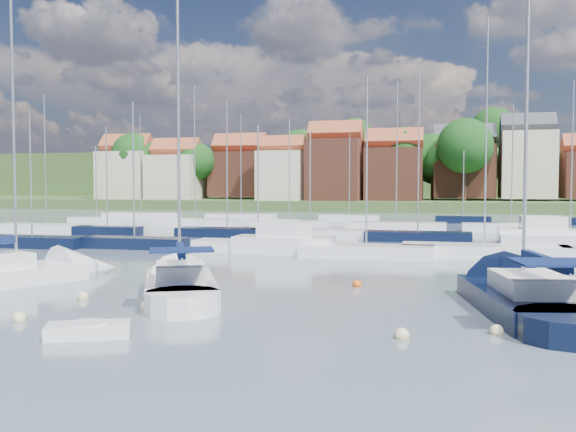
# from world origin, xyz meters

# --- Properties ---
(ground) EXTENTS (260.00, 260.00, 0.00)m
(ground) POSITION_xyz_m (0.00, 40.00, 0.00)
(ground) COLOR #4F5D6B
(ground) RESTS_ON ground
(sailboat_left) EXTENTS (7.71, 11.43, 15.35)m
(sailboat_left) POSITION_xyz_m (-14.49, 4.53, 0.35)
(sailboat_left) COLOR white
(sailboat_left) RESTS_ON ground
(sailboat_centre) EXTENTS (7.17, 11.09, 14.82)m
(sailboat_centre) POSITION_xyz_m (-6.01, 3.24, 0.36)
(sailboat_centre) COLOR white
(sailboat_centre) RESTS_ON ground
(sailboat_navy) EXTENTS (6.01, 13.88, 18.54)m
(sailboat_navy) POSITION_xyz_m (8.40, 4.11, 0.35)
(sailboat_navy) COLOR black
(sailboat_navy) RESTS_ON ground
(tender) EXTENTS (2.89, 2.20, 0.57)m
(tender) POSITION_xyz_m (-5.52, -5.22, 0.22)
(tender) COLOR white
(tender) RESTS_ON ground
(buoy_b) EXTENTS (0.51, 0.51, 0.51)m
(buoy_b) POSITION_xyz_m (-9.18, -3.72, 0.00)
(buoy_b) COLOR beige
(buoy_b) RESTS_ON ground
(buoy_c) EXTENTS (0.49, 0.49, 0.49)m
(buoy_c) POSITION_xyz_m (-5.75, -0.61, 0.00)
(buoy_c) COLOR beige
(buoy_c) RESTS_ON ground
(buoy_d) EXTENTS (0.50, 0.50, 0.50)m
(buoy_d) POSITION_xyz_m (4.32, -3.07, 0.00)
(buoy_d) COLOR beige
(buoy_d) RESTS_ON ground
(buoy_e) EXTENTS (0.46, 0.46, 0.46)m
(buoy_e) POSITION_xyz_m (1.59, 6.82, 0.00)
(buoy_e) COLOR #D85914
(buoy_e) RESTS_ON ground
(buoy_f) EXTENTS (0.45, 0.45, 0.45)m
(buoy_f) POSITION_xyz_m (7.31, -1.72, 0.00)
(buoy_f) COLOR beige
(buoy_f) RESTS_ON ground
(buoy_g) EXTENTS (0.48, 0.48, 0.48)m
(buoy_g) POSITION_xyz_m (-9.37, 0.74, 0.00)
(buoy_g) COLOR beige
(buoy_g) RESTS_ON ground
(buoy_h) EXTENTS (0.45, 0.45, 0.45)m
(buoy_h) POSITION_xyz_m (-13.34, 4.53, 0.00)
(buoy_h) COLOR #D85914
(buoy_h) RESTS_ON ground
(marina_field) EXTENTS (79.62, 41.41, 15.93)m
(marina_field) POSITION_xyz_m (1.91, 35.15, 0.43)
(marina_field) COLOR white
(marina_field) RESTS_ON ground
(far_shore_town) EXTENTS (212.46, 90.00, 22.27)m
(far_shore_town) POSITION_xyz_m (2.23, 132.67, 4.61)
(far_shore_town) COLOR #3E582C
(far_shore_town) RESTS_ON ground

